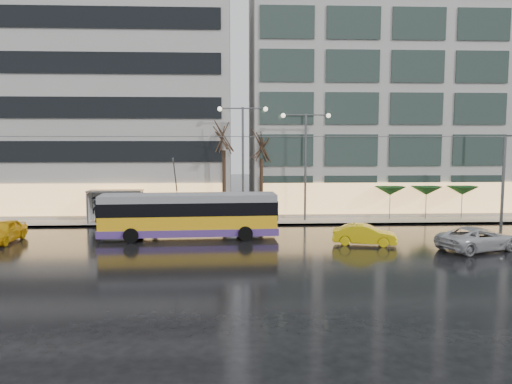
{
  "coord_description": "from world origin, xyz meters",
  "views": [
    {
      "loc": [
        1.14,
        -28.79,
        6.46
      ],
      "look_at": [
        2.76,
        5.0,
        3.02
      ],
      "focal_mm": 35.0,
      "sensor_mm": 36.0,
      "label": 1
    }
  ],
  "objects": [
    {
      "name": "building_right",
      "position": [
        19.0,
        19.0,
        12.65
      ],
      "size": [
        32.0,
        14.0,
        25.0
      ],
      "primitive_type": "cube",
      "color": "#AFADA8",
      "rests_on": "sidewalk"
    },
    {
      "name": "parasol_b",
      "position": [
        17.0,
        11.0,
        2.45
      ],
      "size": [
        2.5,
        2.5,
        2.65
      ],
      "color": "#595B60",
      "rests_on": "sidewalk"
    },
    {
      "name": "ground",
      "position": [
        0.0,
        0.0,
        0.0
      ],
      "size": [
        140.0,
        140.0,
        0.0
      ],
      "primitive_type": "plane",
      "color": "black",
      "rests_on": "ground"
    },
    {
      "name": "building_left",
      "position": [
        -16.0,
        19.0,
        11.15
      ],
      "size": [
        34.0,
        14.0,
        22.0
      ],
      "primitive_type": "cube",
      "color": "#AFADA8",
      "rests_on": "sidewalk"
    },
    {
      "name": "catenary",
      "position": [
        1.0,
        7.94,
        4.25
      ],
      "size": [
        42.24,
        5.12,
        7.0
      ],
      "color": "#595B60",
      "rests_on": "ground"
    },
    {
      "name": "bus_shelter",
      "position": [
        -8.38,
        10.69,
        1.96
      ],
      "size": [
        4.2,
        1.6,
        2.51
      ],
      "color": "#595B60",
      "rests_on": "sidewalk"
    },
    {
      "name": "tree_a",
      "position": [
        0.5,
        11.0,
        7.09
      ],
      "size": [
        3.2,
        3.2,
        8.4
      ],
      "color": "black",
      "rests_on": "sidewalk"
    },
    {
      "name": "parasol_a",
      "position": [
        14.0,
        11.0,
        2.45
      ],
      "size": [
        2.5,
        2.5,
        2.65
      ],
      "color": "#595B60",
      "rests_on": "sidewalk"
    },
    {
      "name": "street_lamp_far",
      "position": [
        7.0,
        10.8,
        5.71
      ],
      "size": [
        3.96,
        0.36,
        8.53
      ],
      "color": "#595B60",
      "rests_on": "sidewalk"
    },
    {
      "name": "sidewalk",
      "position": [
        2.0,
        14.0,
        0.07
      ],
      "size": [
        80.0,
        10.0,
        0.15
      ],
      "primitive_type": "cube",
      "color": "gray",
      "rests_on": "ground"
    },
    {
      "name": "tree_b",
      "position": [
        3.5,
        11.2,
        6.4
      ],
      "size": [
        3.2,
        3.2,
        7.7
      ],
      "color": "black",
      "rests_on": "sidewalk"
    },
    {
      "name": "pedestrian_b",
      "position": [
        -6.37,
        10.85,
        1.1
      ],
      "size": [
        0.98,
        0.79,
        1.91
      ],
      "color": "black",
      "rests_on": "sidewalk"
    },
    {
      "name": "pedestrian_c",
      "position": [
        -9.42,
        10.45,
        1.27
      ],
      "size": [
        1.32,
        1.18,
        2.11
      ],
      "color": "black",
      "rests_on": "sidewalk"
    },
    {
      "name": "pedestrian_a",
      "position": [
        -5.06,
        11.05,
        1.61
      ],
      "size": [
        1.24,
        1.25,
        2.19
      ],
      "color": "black",
      "rests_on": "sidewalk"
    },
    {
      "name": "taxi_a",
      "position": [
        -13.58,
        3.54,
        0.72
      ],
      "size": [
        1.78,
        4.24,
        1.43
      ],
      "primitive_type": "imported",
      "rotation": [
        0.0,
        0.0,
        -0.02
      ],
      "color": "#E5AB0C",
      "rests_on": "ground"
    },
    {
      "name": "street_lamp_near",
      "position": [
        2.0,
        10.8,
        5.99
      ],
      "size": [
        3.96,
        0.36,
        9.03
      ],
      "color": "#595B60",
      "rests_on": "sidewalk"
    },
    {
      "name": "kerb",
      "position": [
        2.0,
        9.05,
        0.07
      ],
      "size": [
        80.0,
        0.1,
        0.15
      ],
      "primitive_type": "cube",
      "color": "slate",
      "rests_on": "ground"
    },
    {
      "name": "parasol_c",
      "position": [
        20.0,
        11.0,
        2.45
      ],
      "size": [
        2.5,
        2.5,
        2.65
      ],
      "color": "#595B60",
      "rests_on": "sidewalk"
    },
    {
      "name": "trolleybus",
      "position": [
        -1.73,
        4.26,
        1.46
      ],
      "size": [
        11.76,
        4.71,
        5.41
      ],
      "color": "yellow",
      "rests_on": "ground"
    },
    {
      "name": "sedan_silver",
      "position": [
        15.74,
        -0.25,
        0.71
      ],
      "size": [
        5.58,
        3.99,
        1.41
      ],
      "primitive_type": "imported",
      "rotation": [
        0.0,
        0.0,
        1.93
      ],
      "color": "#B5B6BA",
      "rests_on": "ground"
    },
    {
      "name": "taxi_b",
      "position": [
        9.42,
        1.65,
        0.65
      ],
      "size": [
        4.16,
        2.33,
        1.3
      ],
      "primitive_type": "imported",
      "rotation": [
        0.0,
        0.0,
        1.31
      ],
      "color": "yellow",
      "rests_on": "ground"
    }
  ]
}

